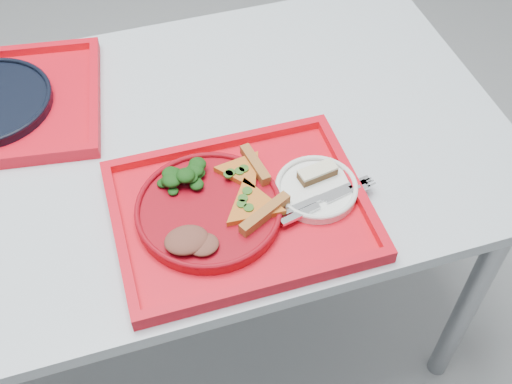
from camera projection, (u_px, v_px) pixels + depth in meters
ground at (156, 337)px, 1.83m from camera, size 10.00×10.00×0.00m
table at (116, 183)px, 1.31m from camera, size 1.60×0.80×0.75m
tray_main at (240, 213)px, 1.15m from camera, size 0.45×0.35×0.01m
dinner_plate at (209, 211)px, 1.14m from camera, size 0.26×0.26×0.02m
side_plate at (316, 190)px, 1.17m from camera, size 0.15×0.15×0.01m
pizza_slice_a at (252, 204)px, 1.12m from camera, size 0.15×0.16×0.02m
pizza_slice_b at (242, 169)px, 1.18m from camera, size 0.12×0.11×0.02m
salad_heap at (183, 177)px, 1.15m from camera, size 0.08×0.07×0.04m
meat_portion at (187, 240)px, 1.07m from camera, size 0.08×0.06×0.02m
dessert_bar at (317, 173)px, 1.18m from camera, size 0.08×0.04×0.02m
knife at (326, 196)px, 1.15m from camera, size 0.19×0.05×0.01m
fork at (326, 202)px, 1.14m from camera, size 0.19×0.06×0.01m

